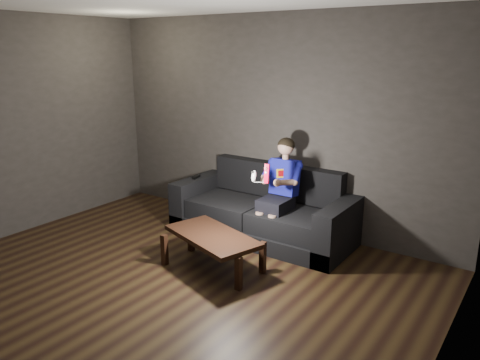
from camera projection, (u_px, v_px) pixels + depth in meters
The scene contains 9 objects.
floor at pixel (131, 304), 4.30m from camera, with size 5.00×5.00×0.00m, color black.
back_wall at pixel (273, 124), 5.92m from camera, with size 5.00×0.04×2.70m, color #34302D.
right_wall at pixel (431, 220), 2.57m from camera, with size 0.04×5.00×2.70m, color #34302D.
sofa at pixel (264, 214), 5.81m from camera, with size 2.24×0.97×0.87m.
child at pixel (280, 183), 5.50m from camera, with size 0.48×0.59×1.18m.
wii_remote_red at pixel (267, 174), 5.03m from camera, with size 0.07×0.09×0.21m.
nunchuk_white at pixel (254, 176), 5.14m from camera, with size 0.06×0.09×0.14m.
wii_remote_black at pixel (196, 177), 6.20m from camera, with size 0.08×0.17×0.03m.
coffee_table at pixel (212, 239), 4.91m from camera, with size 1.19×0.84×0.39m.
Camera 1 is at (3.01, -2.59, 2.25)m, focal length 35.00 mm.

